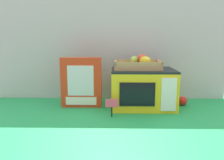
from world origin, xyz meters
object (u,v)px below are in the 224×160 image
price_sign (112,105)px  cookie_set_box (81,82)px  food_groups_crate (138,64)px  toy_microwave (143,88)px  loose_toy_apple (183,101)px

price_sign → cookie_set_box: bearing=135.7°
food_groups_crate → cookie_set_box: bearing=-177.8°
toy_microwave → loose_toy_apple: 0.28m
cookie_set_box → food_groups_crate: bearing=2.2°
toy_microwave → price_sign: bearing=-134.7°
cookie_set_box → loose_toy_apple: bearing=3.6°
toy_microwave → loose_toy_apple: size_ratio=6.58×
food_groups_crate → cookie_set_box: (-0.35, -0.01, -0.11)m
toy_microwave → price_sign: 0.27m
cookie_set_box → price_sign: (0.19, -0.19, -0.09)m
toy_microwave → price_sign: (-0.19, -0.19, -0.05)m
toy_microwave → cookie_set_box: bearing=-179.7°
loose_toy_apple → toy_microwave: bearing=-171.7°
toy_microwave → price_sign: size_ratio=3.82×
toy_microwave → price_sign: toy_microwave is taller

